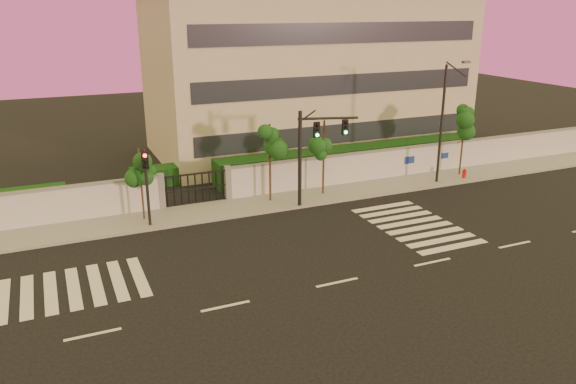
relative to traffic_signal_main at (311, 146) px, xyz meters
name	(u,v)px	position (x,y,z in m)	size (l,w,h in m)	color
ground	(337,283)	(-3.19, -9.20, -3.62)	(120.00, 120.00, 0.00)	black
sidewalk	(253,205)	(-3.19, 1.30, -3.54)	(60.00, 3.00, 0.15)	gray
perimeter_wall	(245,182)	(-3.09, 2.80, -2.55)	(60.00, 0.36, 2.20)	silver
hedge_row	(247,172)	(-2.03, 5.54, -2.80)	(41.00, 4.25, 1.80)	#123610
institutional_building	(307,73)	(5.81, 12.79, 2.54)	(24.40, 12.40, 12.25)	beige
road_markings	(270,255)	(-4.77, -5.44, -3.61)	(57.00, 7.62, 0.02)	silver
street_tree_c	(140,168)	(-9.47, 1.41, -0.58)	(1.32, 1.05, 4.13)	#382314
street_tree_d	(270,145)	(-1.95, 1.50, -0.07)	(1.58, 1.26, 4.81)	#382314
street_tree_e	(324,141)	(1.54, 1.41, -0.11)	(1.55, 1.23, 4.76)	#382314
street_tree_f	(464,125)	(12.15, 1.36, 0.00)	(1.52, 1.21, 4.92)	#382314
traffic_signal_main	(311,146)	(0.00, 0.00, 0.00)	(3.56, 1.17, 5.72)	black
traffic_signal_secondary	(146,179)	(-9.35, 0.37, -0.89)	(0.33, 0.33, 4.29)	black
streetlight_east	(444,119)	(9.60, 0.42, 0.80)	(0.49, 1.97, 8.17)	black
fire_hydrant	(464,174)	(11.82, 0.50, -3.23)	(0.30, 0.29, 0.79)	red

